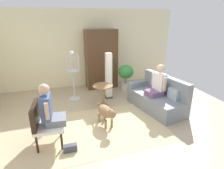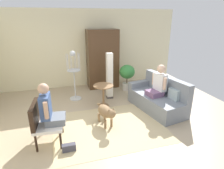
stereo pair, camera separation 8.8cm
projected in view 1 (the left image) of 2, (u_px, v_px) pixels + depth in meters
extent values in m
plane|color=tan|center=(110.00, 122.00, 4.65)|extent=(7.36, 7.36, 0.00)
cube|color=beige|center=(86.00, 49.00, 6.85)|extent=(6.74, 0.12, 2.73)
cube|color=#C6B284|center=(109.00, 127.00, 4.45)|extent=(2.55, 2.00, 0.01)
cube|color=slate|center=(156.00, 102.00, 5.27)|extent=(1.10, 1.81, 0.43)
cube|color=slate|center=(166.00, 85.00, 5.25)|extent=(0.48, 1.69, 0.49)
cube|color=slate|center=(140.00, 84.00, 5.79)|extent=(0.83, 0.32, 0.18)
cube|color=#9EB2B7|center=(173.00, 94.00, 4.88)|extent=(0.16, 0.33, 0.28)
cylinder|color=black|center=(62.00, 126.00, 4.16)|extent=(0.04, 0.04, 0.38)
cylinder|color=black|center=(62.00, 141.00, 3.64)|extent=(0.04, 0.04, 0.38)
cylinder|color=black|center=(41.00, 128.00, 4.06)|extent=(0.04, 0.04, 0.38)
cylinder|color=black|center=(37.00, 144.00, 3.55)|extent=(0.04, 0.04, 0.38)
cube|color=white|center=(49.00, 125.00, 3.78)|extent=(0.61, 0.71, 0.06)
cube|color=black|center=(35.00, 115.00, 3.64)|extent=(0.14, 0.67, 0.44)
cube|color=slate|center=(154.00, 93.00, 5.13)|extent=(0.45, 0.44, 0.14)
cube|color=white|center=(159.00, 82.00, 5.10)|extent=(0.24, 0.40, 0.46)
sphere|color=#DDB293|center=(161.00, 69.00, 4.98)|extent=(0.22, 0.22, 0.22)
cylinder|color=#DDB293|center=(164.00, 83.00, 4.89)|extent=(0.08, 0.08, 0.32)
cylinder|color=#DDB293|center=(153.00, 79.00, 5.26)|extent=(0.08, 0.08, 0.32)
cube|color=slate|center=(56.00, 120.00, 3.77)|extent=(0.42, 0.43, 0.14)
cube|color=#3F598C|center=(46.00, 107.00, 3.64)|extent=(0.21, 0.41, 0.47)
sphere|color=tan|center=(44.00, 89.00, 3.51)|extent=(0.21, 0.21, 0.21)
cylinder|color=tan|center=(49.00, 100.00, 3.85)|extent=(0.08, 0.08, 0.33)
cylinder|color=tan|center=(47.00, 111.00, 3.42)|extent=(0.08, 0.08, 0.33)
cylinder|color=olive|center=(103.00, 86.00, 5.27)|extent=(0.57, 0.57, 0.02)
cylinder|color=olive|center=(103.00, 96.00, 5.38)|extent=(0.06, 0.06, 0.62)
cylinder|color=olive|center=(103.00, 106.00, 5.48)|extent=(0.29, 0.29, 0.03)
ellipsoid|color=olive|center=(105.00, 111.00, 4.45)|extent=(0.36, 0.56, 0.27)
sphere|color=olive|center=(112.00, 114.00, 4.16)|extent=(0.21, 0.21, 0.21)
cone|color=olive|center=(114.00, 109.00, 4.15)|extent=(0.06, 0.06, 0.06)
cone|color=olive|center=(110.00, 110.00, 4.10)|extent=(0.06, 0.06, 0.06)
cylinder|color=olive|center=(99.00, 104.00, 4.71)|extent=(0.07, 0.18, 0.10)
cylinder|color=olive|center=(112.00, 123.00, 4.42)|extent=(0.06, 0.06, 0.22)
cylinder|color=olive|center=(106.00, 125.00, 4.35)|extent=(0.06, 0.06, 0.22)
cylinder|color=olive|center=(105.00, 116.00, 4.72)|extent=(0.06, 0.06, 0.22)
cylinder|color=olive|center=(99.00, 118.00, 4.64)|extent=(0.06, 0.06, 0.22)
cylinder|color=silver|center=(75.00, 99.00, 5.96)|extent=(0.36, 0.36, 0.03)
cylinder|color=silver|center=(74.00, 85.00, 5.81)|extent=(0.04, 0.04, 0.93)
cylinder|color=silver|center=(73.00, 70.00, 5.65)|extent=(0.41, 0.41, 0.02)
cylinder|color=silver|center=(79.00, 62.00, 5.62)|extent=(0.01, 0.01, 0.50)
cylinder|color=silver|center=(77.00, 61.00, 5.71)|extent=(0.01, 0.01, 0.50)
cylinder|color=silver|center=(73.00, 61.00, 5.74)|extent=(0.01, 0.01, 0.50)
cylinder|color=silver|center=(69.00, 61.00, 5.71)|extent=(0.01, 0.01, 0.50)
cylinder|color=silver|center=(66.00, 62.00, 5.62)|extent=(0.01, 0.01, 0.50)
cylinder|color=silver|center=(65.00, 62.00, 5.51)|extent=(0.01, 0.01, 0.50)
cylinder|color=silver|center=(67.00, 63.00, 5.42)|extent=(0.01, 0.01, 0.50)
cylinder|color=silver|center=(71.00, 64.00, 5.38)|extent=(0.01, 0.01, 0.50)
cylinder|color=silver|center=(75.00, 63.00, 5.41)|extent=(0.01, 0.01, 0.50)
cylinder|color=silver|center=(78.00, 62.00, 5.51)|extent=(0.01, 0.01, 0.50)
sphere|color=silver|center=(71.00, 54.00, 5.48)|extent=(0.16, 0.16, 0.16)
cylinder|color=beige|center=(126.00, 86.00, 6.68)|extent=(0.30, 0.30, 0.26)
cylinder|color=brown|center=(126.00, 80.00, 6.60)|extent=(0.03, 0.03, 0.20)
ellipsoid|color=#388B3E|center=(126.00, 72.00, 6.50)|extent=(0.53, 0.53, 0.48)
cube|color=#4C4742|center=(109.00, 97.00, 6.06)|extent=(0.20, 0.20, 0.06)
cube|color=white|center=(109.00, 75.00, 5.82)|extent=(0.18, 0.18, 1.39)
cube|color=#4C331E|center=(101.00, 59.00, 6.72)|extent=(1.09, 0.56, 2.07)
cube|color=#3F3F4C|center=(70.00, 148.00, 3.62)|extent=(0.26, 0.11, 0.15)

